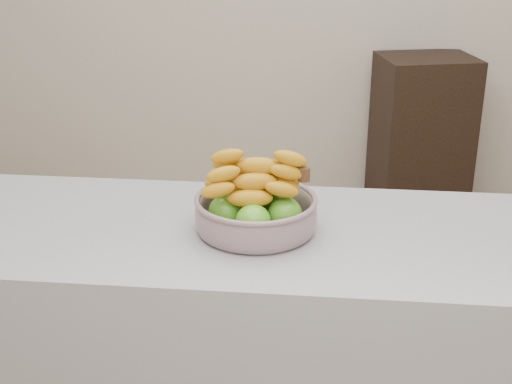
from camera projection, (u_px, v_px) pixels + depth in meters
counter at (274, 383)px, 1.90m from camera, size 2.00×0.60×0.90m
cabinet at (421, 136)px, 3.92m from camera, size 0.57×0.50×0.88m
fruit_bowl at (256, 208)px, 1.72m from camera, size 0.30×0.30×0.19m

